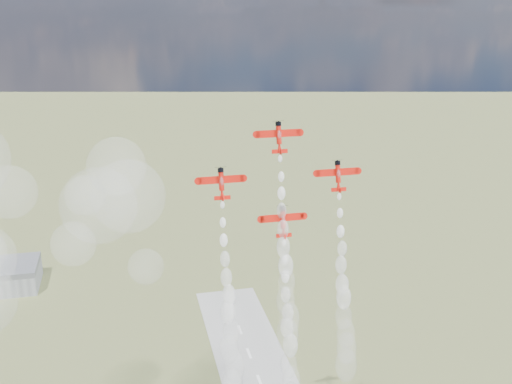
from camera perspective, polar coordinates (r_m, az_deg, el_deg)
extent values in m
cylinder|color=red|center=(140.16, 2.19, 5.49)|extent=(1.21, 2.23, 4.66)
cylinder|color=black|center=(140.22, 2.14, 6.48)|extent=(1.39, 1.55, 1.16)
cube|color=red|center=(140.46, 2.15, 5.59)|extent=(10.57, 0.59, 1.73)
cube|color=white|center=(139.86, 1.00, 5.54)|extent=(4.16, 0.14, 0.47)
cube|color=white|center=(141.31, 3.26, 5.64)|extent=(4.16, 0.14, 0.47)
cube|color=red|center=(140.04, 2.28, 3.89)|extent=(3.81, 0.32, 0.95)
cube|color=red|center=(139.41, 2.35, 3.82)|extent=(0.12, 1.69, 1.44)
ellipsoid|color=silver|center=(139.70, 2.24, 5.46)|extent=(0.95, 1.33, 2.29)
cone|color=red|center=(140.11, 2.25, 4.18)|extent=(1.21, 1.70, 2.47)
cylinder|color=red|center=(137.45, -3.33, 1.07)|extent=(1.21, 2.23, 4.66)
cylinder|color=black|center=(137.33, -3.39, 2.08)|extent=(1.39, 1.55, 1.16)
cube|color=red|center=(137.74, -3.36, 1.18)|extent=(10.57, 0.59, 1.73)
cube|color=white|center=(137.42, -4.54, 1.11)|extent=(4.16, 0.14, 0.47)
cube|color=white|center=(138.32, -2.20, 1.26)|extent=(4.16, 0.14, 0.47)
cube|color=red|center=(137.61, -3.23, -0.55)|extent=(3.81, 0.32, 0.95)
cube|color=red|center=(136.98, -3.18, -0.65)|extent=(0.12, 1.69, 1.44)
ellipsoid|color=silver|center=(136.99, -3.30, 1.02)|extent=(0.95, 1.33, 2.29)
cone|color=red|center=(137.63, -3.25, -0.26)|extent=(1.21, 1.70, 2.47)
cylinder|color=red|center=(144.64, 7.81, 1.78)|extent=(1.21, 2.23, 4.66)
cylinder|color=black|center=(144.52, 7.77, 2.74)|extent=(1.39, 1.55, 1.16)
cube|color=red|center=(144.91, 7.77, 1.88)|extent=(10.57, 0.59, 1.73)
cube|color=white|center=(144.05, 6.69, 1.82)|extent=(4.16, 0.14, 0.47)
cube|color=white|center=(146.02, 8.80, 1.95)|extent=(4.16, 0.14, 0.47)
cube|color=red|center=(144.79, 7.89, 0.24)|extent=(3.81, 0.32, 0.95)
cube|color=red|center=(144.19, 7.99, 0.15)|extent=(0.12, 1.69, 1.44)
ellipsoid|color=silver|center=(144.20, 7.88, 1.74)|extent=(0.95, 1.33, 2.29)
cone|color=red|center=(144.81, 7.87, 0.51)|extent=(1.21, 1.70, 2.47)
cylinder|color=red|center=(141.29, 2.58, -2.58)|extent=(1.21, 2.23, 4.66)
cylinder|color=black|center=(141.00, 2.53, -1.60)|extent=(1.39, 1.55, 1.16)
cube|color=red|center=(141.55, 2.54, -2.46)|extent=(10.57, 0.59, 1.73)
cube|color=white|center=(140.96, 1.41, -2.55)|extent=(4.16, 0.14, 0.47)
cube|color=white|center=(142.40, 3.64, -2.36)|extent=(4.16, 0.14, 0.47)
cube|color=red|center=(141.72, 2.67, -4.14)|extent=(3.81, 0.32, 0.95)
cube|color=red|center=(141.12, 2.74, -4.25)|extent=(0.12, 1.69, 1.44)
ellipsoid|color=silver|center=(140.85, 2.63, -2.63)|extent=(0.95, 1.33, 2.29)
cone|color=red|center=(141.69, 2.65, -3.86)|extent=(1.21, 1.70, 2.47)
sphere|color=white|center=(140.24, 2.31, 3.19)|extent=(1.03, 1.03, 1.03)
sphere|color=white|center=(140.44, 2.42, 1.47)|extent=(1.44, 1.44, 1.44)
sphere|color=white|center=(140.76, 2.44, -0.12)|extent=(1.86, 1.86, 1.86)
sphere|color=white|center=(141.20, 2.45, -1.80)|extent=(2.28, 2.28, 2.28)
sphere|color=white|center=(141.65, 2.58, -3.57)|extent=(2.70, 2.70, 2.70)
sphere|color=white|center=(142.53, 2.61, -5.25)|extent=(3.12, 3.12, 3.12)
sphere|color=white|center=(143.61, 2.85, -7.05)|extent=(3.53, 3.53, 3.53)
sphere|color=white|center=(143.57, 2.93, -8.57)|extent=(3.95, 3.95, 3.95)
sphere|color=white|center=(145.28, 2.83, -10.32)|extent=(4.37, 4.37, 4.37)
sphere|color=white|center=(146.67, 3.20, -11.93)|extent=(4.79, 4.79, 4.79)
sphere|color=white|center=(147.11, 3.03, -13.36)|extent=(5.21, 5.21, 5.21)
sphere|color=white|center=(137.95, -3.22, -1.24)|extent=(1.03, 1.03, 1.03)
sphere|color=white|center=(138.37, -3.18, -2.93)|extent=(1.44, 1.44, 1.44)
sphere|color=white|center=(138.92, -3.10, -4.61)|extent=(1.86, 1.86, 1.86)
sphere|color=white|center=(139.91, -2.97, -6.39)|extent=(2.28, 2.28, 2.28)
sphere|color=white|center=(140.70, -2.84, -8.14)|extent=(2.70, 2.70, 2.70)
sphere|color=white|center=(141.26, -2.60, -9.79)|extent=(3.12, 3.12, 3.12)
sphere|color=white|center=(142.71, -2.68, -11.28)|extent=(3.53, 3.53, 3.53)
sphere|color=white|center=(143.69, -2.36, -13.12)|extent=(3.95, 3.95, 3.95)
sphere|color=white|center=(144.88, -2.58, -14.65)|extent=(4.37, 4.37, 4.37)
sphere|color=white|center=(146.57, -2.09, -16.29)|extent=(4.79, 4.79, 4.79)
sphere|color=white|center=(145.19, 7.94, -0.42)|extent=(1.03, 1.03, 1.03)
sphere|color=white|center=(145.47, 8.00, -2.00)|extent=(1.44, 1.44, 1.44)
sphere|color=white|center=(146.15, 8.05, -3.74)|extent=(1.86, 1.86, 1.86)
sphere|color=white|center=(146.82, 8.21, -5.35)|extent=(2.28, 2.28, 2.28)
sphere|color=white|center=(147.80, 8.10, -6.87)|extent=(2.70, 2.70, 2.70)
sphere|color=white|center=(148.31, 8.21, -8.71)|extent=(3.12, 3.12, 3.12)
sphere|color=white|center=(149.79, 8.36, -9.91)|extent=(3.53, 3.53, 3.53)
sphere|color=white|center=(150.19, 8.34, -11.66)|extent=(3.95, 3.95, 3.95)
sphere|color=white|center=(151.57, 8.55, -13.20)|extent=(4.37, 4.37, 4.37)
sphere|color=white|center=(153.35, 8.62, -14.51)|extent=(4.79, 4.79, 4.79)
sphere|color=white|center=(155.15, 8.57, -15.95)|extent=(5.21, 5.21, 5.21)
sphere|color=white|center=(142.26, 2.69, -4.80)|extent=(1.03, 1.03, 1.03)
sphere|color=white|center=(142.88, 2.74, -6.45)|extent=(1.44, 1.44, 1.44)
sphere|color=white|center=(143.64, 2.81, -8.05)|extent=(1.86, 1.86, 1.86)
sphere|color=white|center=(144.77, 2.84, -9.76)|extent=(2.28, 2.28, 2.28)
sphere|color=white|center=(145.92, 3.05, -11.40)|extent=(2.70, 2.70, 2.70)
sphere|color=white|center=(147.12, 2.97, -12.75)|extent=(3.12, 3.12, 3.12)
sphere|color=white|center=(148.09, 3.29, -14.36)|extent=(3.53, 3.53, 3.53)
sphere|color=white|center=(149.81, 3.14, -16.12)|extent=(3.95, 3.95, 3.95)
sphere|color=white|center=(151.89, 3.40, -17.52)|extent=(4.37, 4.37, 4.37)
sphere|color=white|center=(172.44, -22.39, -0.02)|extent=(14.37, 14.37, 14.37)
sphere|color=white|center=(158.59, -12.05, -0.40)|extent=(19.29, 19.29, 19.29)
sphere|color=white|center=(159.95, -16.99, -4.74)|extent=(11.52, 11.52, 11.52)
sphere|color=white|center=(172.15, -10.45, -7.00)|extent=(10.22, 10.22, 10.22)
sphere|color=white|center=(167.87, -13.14, 2.38)|extent=(16.26, 16.26, 16.26)
sphere|color=white|center=(158.89, -15.94, -0.32)|extent=(10.44, 10.44, 10.44)
sphere|color=white|center=(164.73, -14.74, -1.25)|extent=(20.61, 20.61, 20.61)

